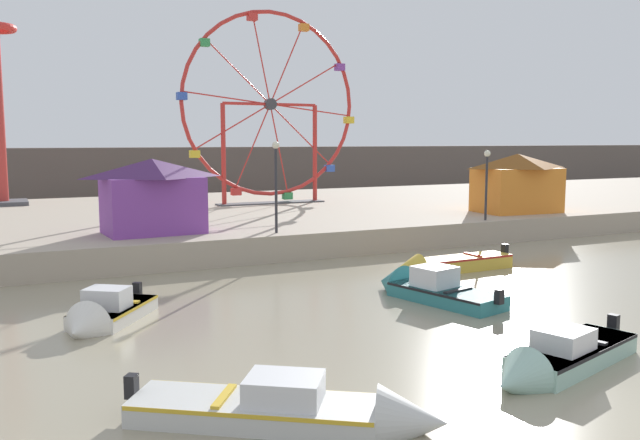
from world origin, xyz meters
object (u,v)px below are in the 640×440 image
object	(u,v)px
promenade_lamp_near	(276,173)
motorboat_seafoam	(555,360)
motorboat_mustard_yellow	(446,264)
motorboat_pale_grey	(309,411)
ferris_wheel_red_frame	(270,108)
carnival_booth_purple_stall	(153,195)
motorboat_white_red_stripe	(102,315)
carnival_booth_orange_canopy	(517,182)
motorboat_teal_painted	(425,288)
promenade_lamp_far	(487,174)

from	to	relation	value
promenade_lamp_near	motorboat_seafoam	bearing A→B (deg)	-89.38
motorboat_mustard_yellow	motorboat_pale_grey	world-z (taller)	motorboat_pale_grey
motorboat_pale_grey	ferris_wheel_red_frame	world-z (taller)	ferris_wheel_red_frame
carnival_booth_purple_stall	ferris_wheel_red_frame	bearing A→B (deg)	44.00
motorboat_mustard_yellow	motorboat_pale_grey	distance (m)	14.88
motorboat_white_red_stripe	carnival_booth_orange_canopy	size ratio (longest dim) A/B	0.77
carnival_booth_purple_stall	motorboat_mustard_yellow	bearing A→B (deg)	-42.13
motorboat_mustard_yellow	motorboat_teal_painted	distance (m)	4.50
motorboat_teal_painted	promenade_lamp_far	size ratio (longest dim) A/B	1.46
carnival_booth_purple_stall	motorboat_pale_grey	bearing A→B (deg)	-96.77
motorboat_mustard_yellow	carnival_booth_orange_canopy	bearing A→B (deg)	-145.91
motorboat_white_red_stripe	promenade_lamp_far	size ratio (longest dim) A/B	1.09
motorboat_pale_grey	promenade_lamp_far	world-z (taller)	promenade_lamp_far
motorboat_mustard_yellow	carnival_booth_purple_stall	distance (m)	12.54
motorboat_pale_grey	promenade_lamp_near	bearing A→B (deg)	104.80
ferris_wheel_red_frame	motorboat_seafoam	bearing A→B (deg)	-99.13
motorboat_white_red_stripe	promenade_lamp_near	xyz separation A→B (m)	(8.24, 7.52, 3.39)
ferris_wheel_red_frame	carnival_booth_purple_stall	distance (m)	14.58
carnival_booth_orange_canopy	carnival_booth_purple_stall	size ratio (longest dim) A/B	1.08
carnival_booth_orange_canopy	promenade_lamp_far	world-z (taller)	promenade_lamp_far
motorboat_mustard_yellow	promenade_lamp_far	world-z (taller)	promenade_lamp_far
motorboat_white_red_stripe	promenade_lamp_near	bearing A→B (deg)	168.29
motorboat_mustard_yellow	motorboat_white_red_stripe	xyz separation A→B (m)	(-13.07, -2.03, -0.00)
ferris_wheel_red_frame	carnival_booth_orange_canopy	distance (m)	15.35
motorboat_mustard_yellow	ferris_wheel_red_frame	size ratio (longest dim) A/B	0.47
carnival_booth_orange_canopy	promenade_lamp_near	size ratio (longest dim) A/B	1.25
motorboat_pale_grey	promenade_lamp_near	size ratio (longest dim) A/B	1.39
motorboat_white_red_stripe	ferris_wheel_red_frame	world-z (taller)	ferris_wheel_red_frame
motorboat_white_red_stripe	carnival_booth_purple_stall	size ratio (longest dim) A/B	0.83
motorboat_seafoam	promenade_lamp_near	world-z (taller)	promenade_lamp_near
promenade_lamp_near	motorboat_white_red_stripe	bearing A→B (deg)	-137.61
motorboat_teal_painted	motorboat_white_red_stripe	bearing A→B (deg)	69.75
motorboat_seafoam	motorboat_pale_grey	bearing A→B (deg)	-15.65
carnival_booth_purple_stall	promenade_lamp_far	xyz separation A→B (m)	(15.74, -2.56, 0.65)
motorboat_white_red_stripe	carnival_booth_orange_canopy	xyz separation A→B (m)	(23.23, 9.42, 2.51)
carnival_booth_orange_canopy	motorboat_teal_painted	bearing A→B (deg)	-137.46
motorboat_white_red_stripe	carnival_booth_orange_canopy	bearing A→B (deg)	147.96
motorboat_mustard_yellow	motorboat_white_red_stripe	distance (m)	13.23
carnival_booth_orange_canopy	carnival_booth_purple_stall	world-z (taller)	carnival_booth_orange_canopy
motorboat_seafoam	motorboat_white_red_stripe	xyz separation A→B (m)	(-8.41, 8.23, -0.01)
motorboat_teal_painted	motorboat_white_red_stripe	size ratio (longest dim) A/B	1.34
motorboat_teal_painted	carnival_booth_orange_canopy	bearing A→B (deg)	-65.23
motorboat_white_red_stripe	promenade_lamp_near	size ratio (longest dim) A/B	0.96
motorboat_seafoam	motorboat_white_red_stripe	bearing A→B (deg)	-61.25
motorboat_pale_grey	carnival_booth_orange_canopy	bearing A→B (deg)	75.44
motorboat_teal_painted	promenade_lamp_near	size ratio (longest dim) A/B	1.29
motorboat_white_red_stripe	carnival_booth_purple_stall	distance (m)	10.63
motorboat_seafoam	promenade_lamp_near	size ratio (longest dim) A/B	1.32
carnival_booth_purple_stall	promenade_lamp_far	size ratio (longest dim) A/B	1.31
motorboat_mustard_yellow	motorboat_white_red_stripe	bearing A→B (deg)	6.89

